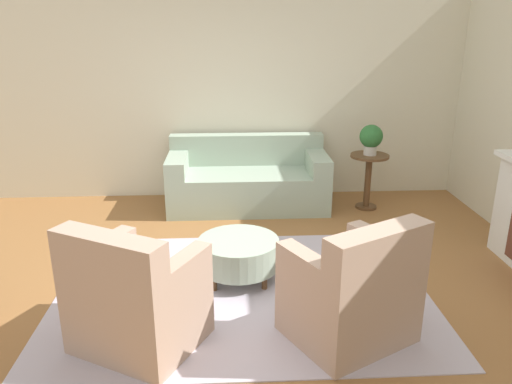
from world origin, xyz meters
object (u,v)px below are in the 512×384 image
at_px(couch, 248,181).
at_px(armchair_left, 134,300).
at_px(ottoman_table, 239,253).
at_px(potted_plant_on_side_table, 371,138).
at_px(side_table, 368,173).
at_px(armchair_right, 353,294).

xyz_separation_m(couch, armchair_left, (-0.93, -2.94, 0.05)).
relative_size(ottoman_table, potted_plant_on_side_table, 1.97).
bearing_deg(side_table, couch, 173.72).
bearing_deg(potted_plant_on_side_table, couch, 173.72).
bearing_deg(armchair_left, ottoman_table, 52.15).
height_order(armchair_right, potted_plant_on_side_table, potted_plant_on_side_table).
bearing_deg(armchair_right, couch, 102.67).
xyz_separation_m(ottoman_table, side_table, (1.68, 1.78, 0.21)).
height_order(armchair_right, side_table, armchair_right).
bearing_deg(ottoman_table, side_table, 46.66).
bearing_deg(side_table, potted_plant_on_side_table, -116.57).
distance_m(armchair_right, side_table, 2.90).
height_order(armchair_right, ottoman_table, armchair_right).
bearing_deg(armchair_left, armchair_right, -0.00).
height_order(couch, potted_plant_on_side_table, potted_plant_on_side_table).
distance_m(armchair_left, armchair_right, 1.59).
height_order(side_table, potted_plant_on_side_table, potted_plant_on_side_table).
bearing_deg(potted_plant_on_side_table, armchair_left, -131.48).
relative_size(ottoman_table, side_table, 1.05).
bearing_deg(ottoman_table, armchair_right, -50.30).
xyz_separation_m(armchair_left, ottoman_table, (0.77, 0.99, -0.12)).
relative_size(armchair_left, potted_plant_on_side_table, 2.85).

